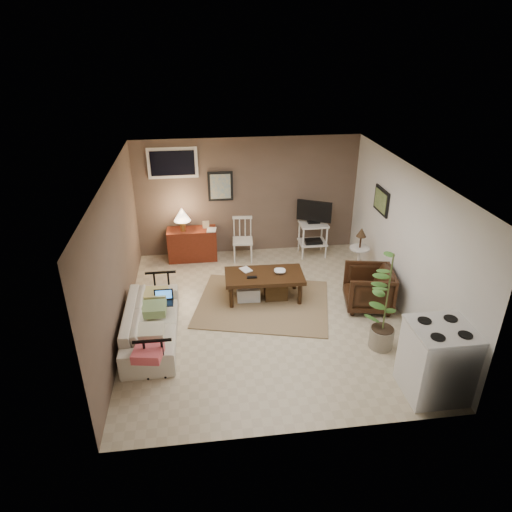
{
  "coord_description": "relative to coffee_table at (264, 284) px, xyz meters",
  "views": [
    {
      "loc": [
        -0.96,
        -6.27,
        4.24
      ],
      "look_at": [
        -0.11,
        0.35,
        0.92
      ],
      "focal_mm": 32.0,
      "sensor_mm": 36.0,
      "label": 1
    }
  ],
  "objects": [
    {
      "name": "art_back",
      "position": [
        -0.59,
        1.97,
        1.17
      ],
      "size": [
        0.5,
        0.03,
        0.6
      ],
      "primitive_type": "cube",
      "color": "black"
    },
    {
      "name": "art_right",
      "position": [
        2.18,
        0.54,
        1.24
      ],
      "size": [
        0.03,
        0.6,
        0.45
      ],
      "primitive_type": "cube",
      "color": "black"
    },
    {
      "name": "tv_stand",
      "position": [
        1.25,
        1.59,
        0.34
      ],
      "size": [
        0.65,
        0.45,
        1.18
      ],
      "color": "silver",
      "rests_on": "floor"
    },
    {
      "name": "book_table",
      "position": [
        -0.36,
        0.15,
        0.31
      ],
      "size": [
        0.15,
        0.08,
        0.22
      ],
      "primitive_type": "imported",
      "rotation": [
        0.0,
        0.0,
        0.43
      ],
      "color": "#32210D",
      "rests_on": "coffee_table"
    },
    {
      "name": "spindle_chair",
      "position": [
        -0.2,
        1.58,
        0.13
      ],
      "size": [
        0.43,
        0.43,
        0.88
      ],
      "color": "silver",
      "rests_on": "floor"
    },
    {
      "name": "book_console",
      "position": [
        -0.91,
        1.63,
        0.49
      ],
      "size": [
        0.18,
        0.05,
        0.25
      ],
      "primitive_type": "imported",
      "rotation": [
        0.0,
        0.0,
        -0.12
      ],
      "color": "#32210D",
      "rests_on": "red_console"
    },
    {
      "name": "stove",
      "position": [
        1.84,
        -2.55,
        0.22
      ],
      "size": [
        0.77,
        0.72,
        1.01
      ],
      "color": "silver",
      "rests_on": "floor"
    },
    {
      "name": "sofa",
      "position": [
        -1.84,
        -0.92,
        0.09
      ],
      "size": [
        0.56,
        1.91,
        0.75
      ],
      "primitive_type": "imported",
      "rotation": [
        0.0,
        0.0,
        1.57
      ],
      "color": "beige",
      "rests_on": "floor"
    },
    {
      "name": "coffee_table",
      "position": [
        0.0,
        0.0,
        0.0
      ],
      "size": [
        1.37,
        0.74,
        0.51
      ],
      "color": "#32210D",
      "rests_on": "floor"
    },
    {
      "name": "laptop",
      "position": [
        -1.66,
        -0.59,
        0.2
      ],
      "size": [
        0.29,
        0.21,
        0.2
      ],
      "color": "black",
      "rests_on": "sofa"
    },
    {
      "name": "side_table",
      "position": [
        1.9,
        0.59,
        0.33
      ],
      "size": [
        0.37,
        0.37,
        0.99
      ],
      "color": "silver",
      "rests_on": "floor"
    },
    {
      "name": "armchair",
      "position": [
        1.71,
        -0.47,
        0.1
      ],
      "size": [
        0.83,
        0.87,
        0.78
      ],
      "primitive_type": "imported",
      "rotation": [
        0.0,
        0.0,
        -1.76
      ],
      "color": "black",
      "rests_on": "floor"
    },
    {
      "name": "window",
      "position": [
        -1.49,
        1.97,
        1.67
      ],
      "size": [
        0.96,
        0.03,
        0.6
      ],
      "primitive_type": "cube",
      "color": "silver"
    },
    {
      "name": "bowl",
      "position": [
        0.28,
        0.02,
        0.3
      ],
      "size": [
        0.2,
        0.08,
        0.2
      ],
      "primitive_type": "imported",
      "rotation": [
        0.0,
        0.0,
        -0.14
      ],
      "color": "#32210D",
      "rests_on": "coffee_table"
    },
    {
      "name": "sofa_pillows",
      "position": [
        -1.8,
        -1.14,
        0.18
      ],
      "size": [
        0.37,
        1.82,
        0.13
      ],
      "primitive_type": null,
      "color": "beige",
      "rests_on": "sofa"
    },
    {
      "name": "potted_plant",
      "position": [
        1.53,
        -1.57,
        0.55
      ],
      "size": [
        0.39,
        0.39,
        1.56
      ],
      "color": "gray",
      "rests_on": "floor"
    },
    {
      "name": "sofa_end_rails",
      "position": [
        -1.73,
        -0.92,
        0.04
      ],
      "size": [
        0.51,
        1.91,
        0.64
      ],
      "primitive_type": null,
      "color": "black",
      "rests_on": "floor"
    },
    {
      "name": "red_console",
      "position": [
        -1.23,
        1.73,
        0.11
      ],
      "size": [
        0.98,
        0.43,
        1.13
      ],
      "color": "maroon",
      "rests_on": "floor"
    },
    {
      "name": "floor",
      "position": [
        -0.04,
        -0.51,
        -0.28
      ],
      "size": [
        5.0,
        5.0,
        0.0
      ],
      "primitive_type": "plane",
      "color": "#C1B293",
      "rests_on": "ground"
    },
    {
      "name": "rug",
      "position": [
        -0.04,
        -0.18,
        -0.27
      ],
      "size": [
        2.58,
        2.26,
        0.02
      ],
      "primitive_type": "cube",
      "rotation": [
        0.0,
        0.0,
        -0.25
      ],
      "color": "olive",
      "rests_on": "floor"
    }
  ]
}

